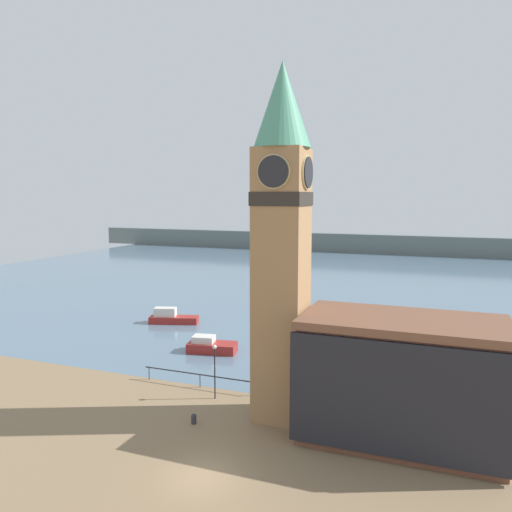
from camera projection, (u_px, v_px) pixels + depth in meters
name	position (u px, v px, depth m)	size (l,w,h in m)	color
ground_plane	(202.00, 477.00, 27.35)	(160.00, 160.00, 0.00)	#846B4C
water	(376.00, 277.00, 93.84)	(160.00, 120.00, 0.00)	slate
far_shoreline	(397.00, 245.00, 130.63)	(180.00, 3.00, 5.00)	slate
pier_railing	(200.00, 376.00, 40.00)	(10.15, 0.08, 1.09)	#232328
clock_tower	(282.00, 235.00, 33.25)	(3.77, 3.77, 23.95)	#9E754C
pier_building	(401.00, 380.00, 31.00)	(12.45, 6.73, 7.85)	brown
boat_near	(211.00, 346.00, 49.06)	(5.05, 3.03, 1.60)	maroon
boat_far	(172.00, 318.00, 60.18)	(6.09, 3.47, 1.88)	maroon
mooring_bollard_near	(194.00, 418.00, 33.67)	(0.37, 0.37, 0.70)	#2D2D33
lamp_post	(215.00, 362.00, 37.52)	(0.32, 0.32, 4.19)	black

